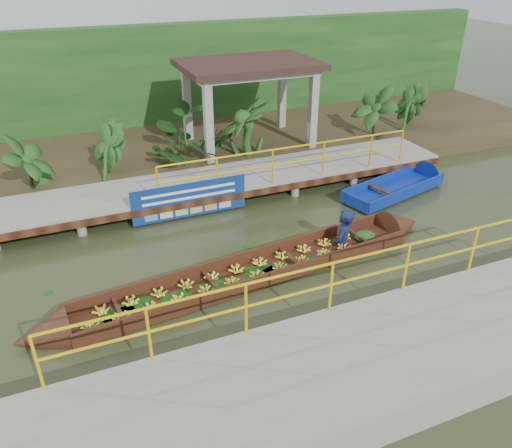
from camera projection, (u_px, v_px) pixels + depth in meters
name	position (u px, v px, depth m)	size (l,w,h in m)	color
ground	(230.00, 263.00, 11.46)	(80.00, 80.00, 0.00)	#2C341A
land_strip	(157.00, 149.00, 17.43)	(30.00, 8.00, 0.45)	#2E2417
far_dock	(189.00, 187.00, 14.02)	(16.00, 2.06, 1.66)	gray
near_dock	(373.00, 364.00, 8.25)	(18.00, 2.40, 1.73)	gray
pavilion	(248.00, 73.00, 16.22)	(4.40, 3.00, 3.00)	gray
foliage_backdrop	(137.00, 83.00, 18.60)	(30.00, 0.80, 4.00)	#153C13
vendor_boat	(270.00, 260.00, 11.03)	(9.76, 2.00, 2.35)	#35140E
moored_blue_boat	(414.00, 181.00, 15.13)	(4.04, 1.95, 0.93)	navy
blue_banner	(190.00, 200.00, 13.13)	(3.09, 0.04, 0.97)	navy
tropical_plants	(239.00, 130.00, 15.89)	(14.35, 1.35, 1.69)	#153C13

